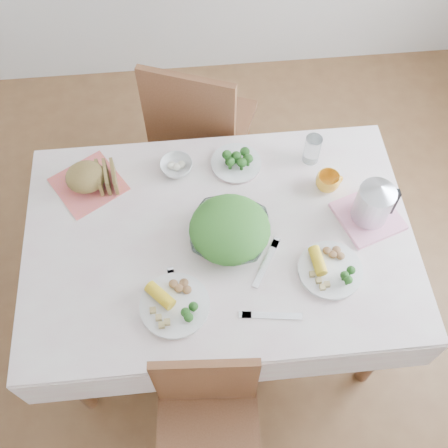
{
  "coord_description": "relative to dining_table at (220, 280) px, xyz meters",
  "views": [
    {
      "loc": [
        -0.08,
        -1.01,
        2.51
      ],
      "look_at": [
        0.02,
        0.02,
        0.82
      ],
      "focal_mm": 42.0,
      "sensor_mm": 36.0,
      "label": 1
    }
  ],
  "objects": [
    {
      "name": "floor",
      "position": [
        0.0,
        0.0,
        -0.38
      ],
      "size": [
        3.6,
        3.6,
        0.0
      ],
      "primitive_type": "plane",
      "color": "brown",
      "rests_on": "ground"
    },
    {
      "name": "dining_table",
      "position": [
        0.0,
        0.0,
        0.0
      ],
      "size": [
        1.4,
        0.9,
        0.75
      ],
      "primitive_type": "cube",
      "color": "brown",
      "rests_on": "floor"
    },
    {
      "name": "tablecloth",
      "position": [
        0.0,
        0.0,
        0.38
      ],
      "size": [
        1.5,
        1.0,
        0.01
      ],
      "primitive_type": "cube",
      "color": "silver",
      "rests_on": "dining_table"
    },
    {
      "name": "chair_near",
      "position": [
        -0.11,
        -0.69,
        0.09
      ],
      "size": [
        0.41,
        0.41,
        0.85
      ],
      "primitive_type": "cube",
      "rotation": [
        0.0,
        0.0,
        -0.07
      ],
      "color": "brown",
      "rests_on": "floor"
    },
    {
      "name": "chair_far",
      "position": [
        -0.01,
        0.82,
        0.09
      ],
      "size": [
        0.59,
        0.59,
        1.0
      ],
      "primitive_type": "cube",
      "rotation": [
        0.0,
        0.0,
        2.77
      ],
      "color": "brown",
      "rests_on": "floor"
    },
    {
      "name": "salad_bowl",
      "position": [
        0.04,
        -0.01,
        0.42
      ],
      "size": [
        0.36,
        0.36,
        0.07
      ],
      "primitive_type": "imported",
      "rotation": [
        0.0,
        0.0,
        -0.27
      ],
      "color": "white",
      "rests_on": "tablecloth"
    },
    {
      "name": "dinner_plate_left",
      "position": [
        -0.18,
        -0.27,
        0.4
      ],
      "size": [
        0.33,
        0.33,
        0.02
      ],
      "primitive_type": "cylinder",
      "rotation": [
        0.0,
        0.0,
        0.4
      ],
      "color": "white",
      "rests_on": "tablecloth"
    },
    {
      "name": "dinner_plate_right",
      "position": [
        0.39,
        -0.19,
        0.4
      ],
      "size": [
        0.29,
        0.29,
        0.02
      ],
      "primitive_type": "cylinder",
      "rotation": [
        0.0,
        0.0,
        -0.25
      ],
      "color": "white",
      "rests_on": "tablecloth"
    },
    {
      "name": "broccoli_plate",
      "position": [
        0.1,
        0.34,
        0.4
      ],
      "size": [
        0.23,
        0.23,
        0.02
      ],
      "primitive_type": "cylinder",
      "rotation": [
        0.0,
        0.0,
        0.08
      ],
      "color": "beige",
      "rests_on": "tablecloth"
    },
    {
      "name": "napkin",
      "position": [
        -0.51,
        0.3,
        0.39
      ],
      "size": [
        0.35,
        0.35,
        0.0
      ],
      "primitive_type": "cube",
      "rotation": [
        0.0,
        0.0,
        0.56
      ],
      "color": "#E5635D",
      "rests_on": "tablecloth"
    },
    {
      "name": "bread_loaf",
      "position": [
        -0.51,
        0.3,
        0.45
      ],
      "size": [
        0.17,
        0.17,
        0.1
      ],
      "primitive_type": "ellipsoid",
      "rotation": [
        0.0,
        0.0,
        0.08
      ],
      "color": "brown",
      "rests_on": "napkin"
    },
    {
      "name": "fruit_bowl",
      "position": [
        -0.15,
        0.34,
        0.41
      ],
      "size": [
        0.16,
        0.16,
        0.04
      ],
      "primitive_type": "imported",
      "rotation": [
        0.0,
        0.0,
        -0.17
      ],
      "color": "white",
      "rests_on": "tablecloth"
    },
    {
      "name": "yellow_mug",
      "position": [
        0.46,
        0.19,
        0.43
      ],
      "size": [
        0.13,
        0.13,
        0.08
      ],
      "primitive_type": "imported",
      "rotation": [
        0.0,
        0.0,
        0.42
      ],
      "color": "#FFAE28",
      "rests_on": "tablecloth"
    },
    {
      "name": "glass_tumbler",
      "position": [
        0.42,
        0.34,
        0.45
      ],
      "size": [
        0.07,
        0.07,
        0.13
      ],
      "primitive_type": "cylinder",
      "rotation": [
        0.0,
        0.0,
        0.01
      ],
      "color": "white",
      "rests_on": "tablecloth"
    },
    {
      "name": "pink_tray",
      "position": [
        0.59,
        0.03,
        0.4
      ],
      "size": [
        0.29,
        0.29,
        0.02
      ],
      "primitive_type": "cube",
      "rotation": [
        0.0,
        0.0,
        0.33
      ],
      "color": "#FE9BBB",
      "rests_on": "tablecloth"
    },
    {
      "name": "electric_kettle",
      "position": [
        0.59,
        0.03,
        0.51
      ],
      "size": [
        0.19,
        0.19,
        0.2
      ],
      "primitive_type": "cylinder",
      "rotation": [
        0.0,
        0.0,
        0.43
      ],
      "color": "#B2B5BA",
      "rests_on": "pink_tray"
    },
    {
      "name": "fork_left",
      "position": [
        -0.18,
        -0.23,
        0.39
      ],
      "size": [
        0.05,
        0.21,
        0.0
      ],
      "primitive_type": "cube",
      "rotation": [
        0.0,
        0.0,
        0.13
      ],
      "color": "silver",
      "rests_on": "tablecloth"
    },
    {
      "name": "fork_right",
      "position": [
        0.16,
        -0.13,
        0.39
      ],
      "size": [
        0.13,
        0.2,
        0.0
      ],
      "primitive_type": "cube",
      "rotation": [
        0.0,
        0.0,
        -0.53
      ],
      "color": "silver",
      "rests_on": "tablecloth"
    },
    {
      "name": "knife",
      "position": [
        0.16,
        -0.34,
        0.39
      ],
      "size": [
        0.22,
        0.05,
        0.0
      ],
      "primitive_type": "cube",
      "rotation": [
        0.0,
        0.0,
        1.44
      ],
      "color": "silver",
      "rests_on": "tablecloth"
    }
  ]
}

